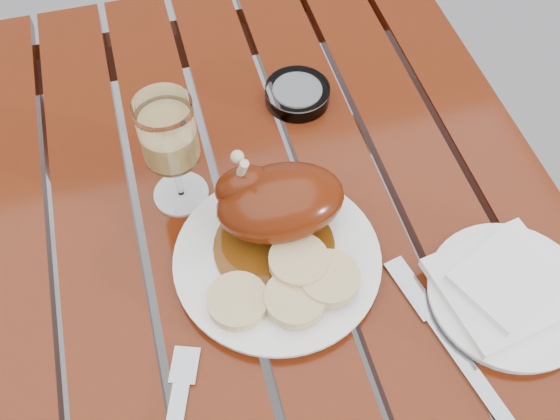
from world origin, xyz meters
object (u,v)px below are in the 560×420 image
Objects in this scene: wine_glass at (172,154)px; side_plate at (509,295)px; ashtray at (297,94)px; dinner_plate at (277,260)px; table at (285,370)px.

wine_glass reaches higher than side_plate.
wine_glass is at bearing 144.01° from side_plate.
dinner_plate is at bearing -111.19° from ashtray.
ashtray is at bearing 71.29° from table.
dinner_plate is at bearing 134.82° from table.
table is at bearing -45.18° from dinner_plate.
wine_glass is at bearing 126.08° from table.
side_plate is (0.25, -0.11, 0.38)m from table.
ashtray reaches higher than table.
table is at bearing 155.94° from side_plate.
dinner_plate is at bearing -54.63° from wine_glass.
table is 4.53× the size of dinner_plate.
table is 5.92× the size of side_plate.
table is at bearing -53.92° from wine_glass.
side_plate reaches higher than table.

